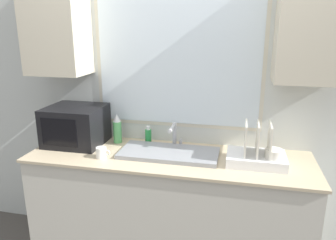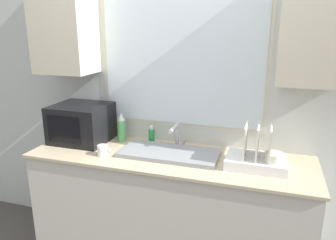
% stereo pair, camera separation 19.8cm
% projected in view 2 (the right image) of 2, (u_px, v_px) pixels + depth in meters
% --- Properties ---
extents(countertop, '(2.08, 0.65, 0.90)m').
position_uv_depth(countertop, '(169.00, 209.00, 2.53)').
color(countertop, beige).
rests_on(countertop, ground_plane).
extents(wall_back, '(6.00, 0.38, 2.60)m').
position_uv_depth(wall_back, '(181.00, 81.00, 2.54)').
color(wall_back, silver).
rests_on(wall_back, ground_plane).
extents(sink_basin, '(0.72, 0.34, 0.03)m').
position_uv_depth(sink_basin, '(170.00, 153.00, 2.41)').
color(sink_basin, gray).
rests_on(sink_basin, countertop).
extents(faucet, '(0.08, 0.19, 0.19)m').
position_uv_depth(faucet, '(177.00, 133.00, 2.53)').
color(faucet, '#B7B7BC').
rests_on(faucet, countertop).
extents(microwave, '(0.44, 0.40, 0.30)m').
position_uv_depth(microwave, '(81.00, 123.00, 2.68)').
color(microwave, black).
rests_on(microwave, countertop).
extents(dish_rack, '(0.40, 0.28, 0.29)m').
position_uv_depth(dish_rack, '(258.00, 158.00, 2.19)').
color(dish_rack, white).
rests_on(dish_rack, countertop).
extents(spray_bottle, '(0.07, 0.07, 0.24)m').
position_uv_depth(spray_bottle, '(122.00, 128.00, 2.68)').
color(spray_bottle, '#59B266').
rests_on(spray_bottle, countertop).
extents(soap_bottle, '(0.05, 0.05, 0.14)m').
position_uv_depth(soap_bottle, '(152.00, 135.00, 2.65)').
color(soap_bottle, '#268C3F').
rests_on(soap_bottle, countertop).
extents(mug_near_sink, '(0.11, 0.07, 0.08)m').
position_uv_depth(mug_near_sink, '(103.00, 150.00, 2.39)').
color(mug_near_sink, white).
rests_on(mug_near_sink, countertop).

